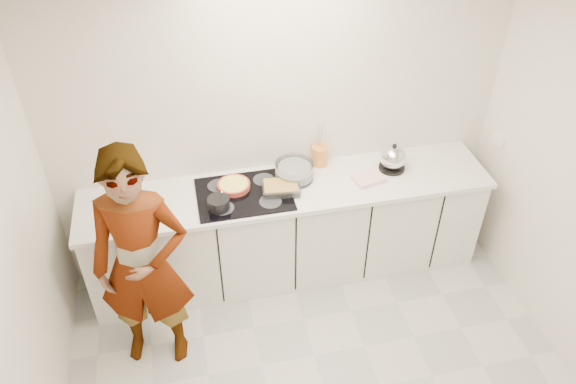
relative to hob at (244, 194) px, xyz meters
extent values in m
cube|color=white|center=(0.35, -1.26, 1.68)|extent=(3.60, 3.20, 0.00)
cube|color=white|center=(0.35, 0.34, 0.38)|extent=(3.60, 0.00, 2.60)
cube|color=white|center=(2.14, 0.07, 0.15)|extent=(0.02, 0.15, 0.09)
cube|color=white|center=(0.35, 0.02, -0.48)|extent=(3.20, 0.58, 0.87)
cube|color=white|center=(0.35, 0.02, -0.03)|extent=(3.24, 0.64, 0.04)
cube|color=black|center=(0.00, 0.00, 0.00)|extent=(0.72, 0.54, 0.01)
cylinder|color=#A23C2B|center=(-0.07, 0.09, 0.03)|extent=(0.29, 0.29, 0.04)
cylinder|color=#FBED62|center=(-0.07, 0.09, 0.04)|extent=(0.26, 0.26, 0.01)
cylinder|color=black|center=(-0.21, -0.13, 0.05)|extent=(0.19, 0.19, 0.09)
cylinder|color=silver|center=(-0.19, -0.11, 0.09)|extent=(0.04, 0.06, 0.14)
cube|color=silver|center=(0.29, -0.02, 0.03)|extent=(0.31, 0.24, 0.05)
cube|color=#DC9A4D|center=(0.29, -0.02, 0.05)|extent=(0.28, 0.21, 0.02)
cylinder|color=silver|center=(0.43, 0.13, 0.06)|extent=(0.35, 0.35, 0.14)
cylinder|color=white|center=(0.43, 0.13, 0.04)|extent=(0.29, 0.29, 0.07)
cube|color=white|center=(0.99, -0.03, 0.01)|extent=(0.26, 0.21, 0.04)
cylinder|color=black|center=(1.23, 0.08, 0.00)|extent=(0.26, 0.26, 0.02)
sphere|color=silver|center=(1.23, 0.08, 0.10)|extent=(0.25, 0.25, 0.21)
sphere|color=black|center=(1.23, 0.08, 0.22)|extent=(0.04, 0.04, 0.04)
cylinder|color=orange|center=(0.67, 0.27, 0.08)|extent=(0.14, 0.14, 0.17)
imported|color=white|center=(-0.77, -0.59, -0.01)|extent=(0.72, 0.54, 1.81)
camera|label=1|loc=(-0.39, -3.35, 2.69)|focal=35.00mm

